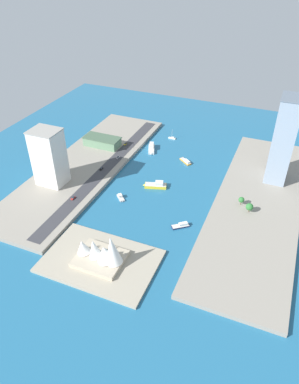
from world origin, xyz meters
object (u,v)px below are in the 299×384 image
object	(u,v)px
water_taxi_orange	(186,161)
hotel_broad_white	(49,157)
sailboat_small_white	(172,138)
ferry_yellow_fast	(156,185)
opera_landmark	(102,253)
pickup_red	(73,198)
tower_tall_glass	(284,140)
traffic_light_waterfront	(134,145)
ferry_white_commuter	(151,148)
suv_black	(101,169)
terminal_long_green	(102,141)
yacht_sleek_gray	(121,197)
sedan_silver	(118,157)
patrol_launch_navy	(181,225)
taxi_yellow_cab	(125,144)

from	to	relation	value
water_taxi_orange	hotel_broad_white	xyz separation A→B (m)	(100.28, 86.62, 28.23)
sailboat_small_white	ferry_yellow_fast	world-z (taller)	sailboat_small_white
sailboat_small_white	opera_landmark	world-z (taller)	opera_landmark
ferry_yellow_fast	pickup_red	bearing A→B (deg)	40.32
tower_tall_glass	traffic_light_waterfront	bearing A→B (deg)	-1.03
water_taxi_orange	ferry_white_commuter	bearing A→B (deg)	-14.57
sailboat_small_white	suv_black	world-z (taller)	sailboat_small_white
terminal_long_green	ferry_yellow_fast	bearing A→B (deg)	150.00
ferry_yellow_fast	terminal_long_green	bearing A→B (deg)	-30.00
opera_landmark	water_taxi_orange	bearing A→B (deg)	-94.05
pickup_red	opera_landmark	size ratio (longest dim) A/B	0.13
water_taxi_orange	suv_black	distance (m)	86.42
tower_tall_glass	pickup_red	world-z (taller)	tower_tall_glass
pickup_red	yacht_sleek_gray	bearing A→B (deg)	-149.69
terminal_long_green	ferry_white_commuter	bearing A→B (deg)	-161.25
sedan_silver	patrol_launch_navy	bearing A→B (deg)	141.85
tower_tall_glass	ferry_yellow_fast	bearing A→B (deg)	27.72
sedan_silver	ferry_yellow_fast	bearing A→B (deg)	151.61
terminal_long_green	opera_landmark	distance (m)	170.35
patrol_launch_navy	traffic_light_waterfront	bearing A→B (deg)	-48.60
patrol_launch_navy	ferry_yellow_fast	world-z (taller)	ferry_yellow_fast
pickup_red	patrol_launch_navy	bearing A→B (deg)	-176.99
traffic_light_waterfront	opera_landmark	xyz separation A→B (m)	(-48.39, 156.63, 2.35)
patrol_launch_navy	tower_tall_glass	xyz separation A→B (m)	(-60.02, -95.80, 41.64)
patrol_launch_navy	sedan_silver	world-z (taller)	sedan_silver
sailboat_small_white	ferry_yellow_fast	bearing A→B (deg)	101.16
sedan_silver	traffic_light_waterfront	distance (m)	26.64
water_taxi_orange	suv_black	xyz separation A→B (m)	(70.29, 50.18, 3.13)
pickup_red	traffic_light_waterfront	xyz separation A→B (m)	(-9.79, -103.51, 3.43)
water_taxi_orange	patrol_launch_navy	xyz separation A→B (m)	(-27.42, 97.03, -0.08)
sailboat_small_white	patrol_launch_navy	world-z (taller)	sailboat_small_white
terminal_long_green	sailboat_small_white	bearing A→B (deg)	-140.77
patrol_launch_navy	terminal_long_green	distance (m)	151.32
taxi_yellow_cab	sailboat_small_white	bearing A→B (deg)	-135.69
tower_tall_glass	suv_black	world-z (taller)	tower_tall_glass
suv_black	taxi_yellow_cab	world-z (taller)	suv_black
ferry_white_commuter	terminal_long_green	size ratio (longest dim) A/B	0.56
ferry_yellow_fast	terminal_long_green	world-z (taller)	terminal_long_green
pickup_red	sailboat_small_white	bearing A→B (deg)	-104.57
terminal_long_green	water_taxi_orange	bearing A→B (deg)	-176.25
terminal_long_green	yacht_sleek_gray	bearing A→B (deg)	128.23
ferry_yellow_fast	suv_black	xyz separation A→B (m)	(58.67, -3.11, 2.29)
hotel_broad_white	patrol_launch_navy	bearing A→B (deg)	175.34
patrol_launch_navy	ferry_yellow_fast	bearing A→B (deg)	-48.25
ferry_white_commuter	traffic_light_waterfront	world-z (taller)	traffic_light_waterfront
water_taxi_orange	ferry_white_commuter	xyz separation A→B (m)	(42.64, -11.08, 0.97)
yacht_sleek_gray	hotel_broad_white	size ratio (longest dim) A/B	0.21
opera_landmark	sedan_silver	bearing A→B (deg)	-67.55
ferry_white_commuter	terminal_long_green	xyz separation A→B (m)	(50.69, 17.20, 6.08)
taxi_yellow_cab	traffic_light_waterfront	xyz separation A→B (m)	(-11.98, 3.98, 3.42)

